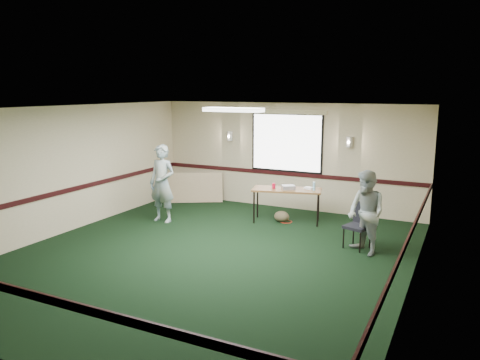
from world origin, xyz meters
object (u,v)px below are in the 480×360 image
at_px(projector, 288,187).
at_px(folding_table, 287,191).
at_px(person_left, 162,183).
at_px(conference_chair, 360,222).
at_px(person_right, 366,213).

bearing_deg(projector, folding_table, 104.80).
distance_m(folding_table, person_left, 2.88).
bearing_deg(conference_chair, projector, 169.98).
bearing_deg(folding_table, person_right, -48.13).
relative_size(projector, conference_chair, 0.32).
bearing_deg(person_right, conference_chair, 158.43).
xyz_separation_m(folding_table, person_left, (-2.60, -1.22, 0.17)).
height_order(conference_chair, person_left, person_left).
bearing_deg(folding_table, projector, -54.93).
distance_m(folding_table, person_right, 2.48).
xyz_separation_m(conference_chair, person_right, (0.17, -0.32, 0.27)).
height_order(projector, person_right, person_right).
distance_m(folding_table, conference_chair, 2.18).
bearing_deg(person_right, projector, -172.53).
height_order(conference_chair, person_right, person_right).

